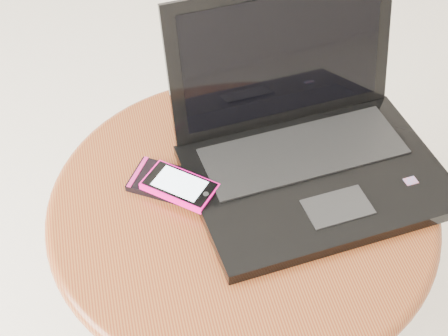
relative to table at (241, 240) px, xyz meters
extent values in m
cylinder|color=#52260D|center=(0.00, 0.00, -0.13)|extent=(0.09, 0.09, 0.41)
cylinder|color=#62210F|center=(0.00, 0.00, 0.09)|extent=(0.56, 0.56, 0.03)
torus|color=#62210F|center=(0.00, 0.00, 0.09)|extent=(0.59, 0.59, 0.03)
cube|color=black|center=(0.12, 0.00, 0.11)|extent=(0.40, 0.30, 0.02)
cube|color=black|center=(0.11, 0.06, 0.12)|extent=(0.33, 0.15, 0.00)
cube|color=black|center=(0.12, -0.06, 0.12)|extent=(0.10, 0.07, 0.00)
cube|color=red|center=(0.25, -0.04, 0.12)|extent=(0.02, 0.02, 0.00)
cube|color=black|center=(0.10, 0.16, 0.23)|extent=(0.37, 0.09, 0.23)
cube|color=black|center=(0.10, 0.15, 0.23)|extent=(0.33, 0.08, 0.19)
cube|color=black|center=(-0.10, 0.05, 0.11)|extent=(0.14, 0.13, 0.01)
cube|color=#B71B6A|center=(-0.15, 0.08, 0.11)|extent=(0.04, 0.06, 0.00)
cube|color=#F70885|center=(-0.09, 0.03, 0.12)|extent=(0.12, 0.11, 0.01)
cube|color=black|center=(-0.09, 0.03, 0.12)|extent=(0.11, 0.11, 0.00)
cube|color=#CFE5FA|center=(-0.09, 0.03, 0.12)|extent=(0.09, 0.08, 0.00)
cylinder|color=black|center=(-0.06, 0.00, 0.12)|extent=(0.01, 0.01, 0.00)
camera|label=1|loc=(-0.18, -0.62, 0.84)|focal=52.50mm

